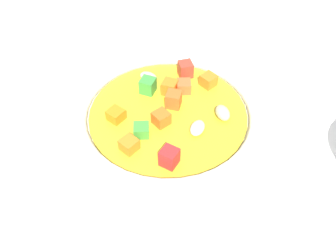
# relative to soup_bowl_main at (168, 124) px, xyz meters

# --- Properties ---
(ground_plane) EXTENTS (1.40, 1.40, 0.02)m
(ground_plane) POSITION_rel_soup_bowl_main_xyz_m (0.00, 0.00, -0.04)
(ground_plane) COLOR silver
(soup_bowl_main) EXTENTS (0.21, 0.21, 0.07)m
(soup_bowl_main) POSITION_rel_soup_bowl_main_xyz_m (0.00, 0.00, 0.00)
(soup_bowl_main) COLOR white
(soup_bowl_main) RESTS_ON ground_plane
(spoon) EXTENTS (0.19, 0.16, 0.01)m
(spoon) POSITION_rel_soup_bowl_main_xyz_m (0.02, -0.19, -0.02)
(spoon) COLOR silver
(spoon) RESTS_ON ground_plane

